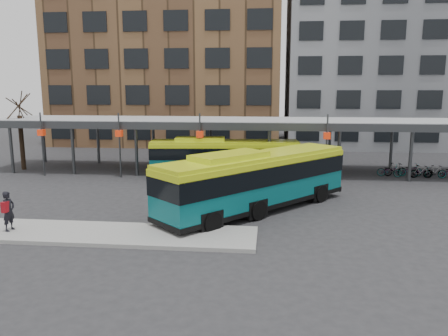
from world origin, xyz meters
TOP-DOWN VIEW (x-y plane):
  - ground at (0.00, 0.00)m, footprint 120.00×120.00m
  - boarding_island at (-5.50, -3.00)m, footprint 14.00×3.00m
  - canopy at (-0.06, 12.87)m, footprint 40.00×6.53m
  - tree at (-18.00, 12.00)m, footprint 1.64×1.64m
  - building_brick at (-10.00, 32.00)m, footprint 26.00×14.00m
  - building_grey at (16.00, 32.00)m, footprint 24.00×14.00m
  - bus_front at (1.34, 1.79)m, footprint 10.18×10.83m
  - bus_rear at (-1.34, 10.56)m, footprint 11.06×3.31m
  - pedestrian at (-9.80, -3.24)m, footprint 0.54×0.73m
  - bike_rack at (13.78, 12.03)m, footprint 7.94×1.47m

SIDE VIEW (x-z plane):
  - ground at x=0.00m, z-range 0.00..0.00m
  - boarding_island at x=-5.50m, z-range 0.00..0.18m
  - bike_rack at x=13.78m, z-range -0.04..0.98m
  - pedestrian at x=-9.80m, z-range 0.19..2.03m
  - bus_rear at x=-1.34m, z-range 0.06..3.07m
  - bus_front at x=1.34m, z-range 0.07..3.45m
  - tree at x=-18.00m, z-range -0.36..5.23m
  - canopy at x=-0.06m, z-range 1.51..6.31m
  - building_grey at x=16.00m, z-range 0.00..20.00m
  - building_brick at x=-10.00m, z-range 0.00..22.00m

